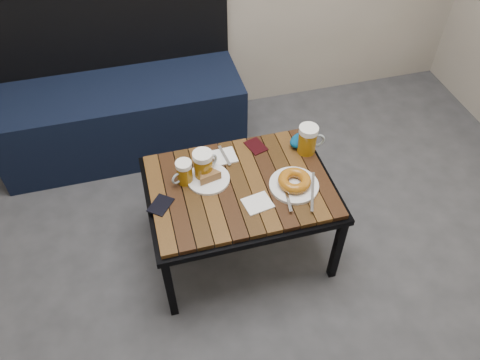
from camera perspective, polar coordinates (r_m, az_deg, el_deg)
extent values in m
cube|color=black|center=(2.90, -14.04, 7.32)|extent=(1.40, 0.50, 0.45)
cube|color=black|center=(2.83, -16.26, 17.58)|extent=(1.40, 0.05, 0.50)
cube|color=black|center=(2.10, -8.56, -12.92)|extent=(0.04, 0.03, 0.42)
cube|color=black|center=(2.23, 11.75, -8.30)|extent=(0.03, 0.03, 0.42)
cube|color=black|center=(2.43, -10.63, -1.76)|extent=(0.04, 0.04, 0.42)
cube|color=black|center=(2.55, 6.86, 1.63)|extent=(0.03, 0.04, 0.42)
cube|color=black|center=(2.11, 0.00, -1.21)|extent=(0.84, 0.62, 0.03)
cube|color=#311D0B|center=(2.09, 0.00, -0.73)|extent=(0.80, 0.58, 0.02)
cylinder|color=#8F5E0B|center=(2.08, -6.76, 0.75)|extent=(0.09, 0.09, 0.10)
cylinder|color=white|center=(2.04, -6.90, 1.89)|extent=(0.07, 0.07, 0.02)
torus|color=#8C999E|center=(2.06, -7.65, 0.20)|extent=(0.06, 0.04, 0.06)
cylinder|color=#8F5E0B|center=(2.08, -4.48, 1.57)|extent=(0.12, 0.12, 0.12)
cylinder|color=white|center=(2.03, -4.60, 2.98)|extent=(0.09, 0.09, 0.03)
torus|color=#8C999E|center=(2.11, -3.53, 2.28)|extent=(0.07, 0.05, 0.07)
cylinder|color=#8F5E0B|center=(2.22, 8.18, 4.64)|extent=(0.09, 0.09, 0.12)
cylinder|color=white|center=(2.17, 8.38, 6.07)|extent=(0.09, 0.09, 0.03)
torus|color=#8C999E|center=(2.23, 9.43, 4.78)|extent=(0.07, 0.02, 0.07)
cylinder|color=white|center=(2.10, -3.87, 0.13)|extent=(0.19, 0.19, 0.01)
cylinder|color=white|center=(2.08, 6.59, -0.64)|extent=(0.22, 0.22, 0.01)
torus|color=#7F460B|center=(2.06, 6.66, -0.07)|extent=(0.15, 0.15, 0.05)
cube|color=#A5A8AD|center=(2.06, 8.84, -1.38)|extent=(0.10, 0.22, 0.00)
cube|color=#A5A8AD|center=(2.02, 5.80, -2.02)|extent=(0.04, 0.17, 0.00)
cube|color=white|center=(2.21, -1.91, 2.90)|extent=(0.11, 0.11, 0.01)
cube|color=#A5A8AD|center=(2.20, -1.91, 3.01)|extent=(0.03, 0.14, 0.00)
cube|color=white|center=(2.01, 2.15, -2.86)|extent=(0.13, 0.12, 0.01)
cube|color=black|center=(2.03, -9.65, -3.02)|extent=(0.13, 0.13, 0.01)
cube|color=black|center=(2.26, 1.95, 4.15)|extent=(0.10, 0.12, 0.01)
ellipsoid|color=navy|center=(2.27, 7.68, 4.88)|extent=(0.16, 0.13, 0.06)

